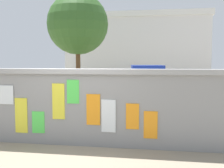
# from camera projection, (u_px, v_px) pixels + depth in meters

# --- Properties ---
(ground) EXTENTS (60.00, 60.00, 0.00)m
(ground) POSITION_uv_depth(u_px,v_px,m) (121.00, 100.00, 14.50)
(ground) COLOR gray
(poster_wall) EXTENTS (7.23, 0.42, 1.82)m
(poster_wall) POSITION_uv_depth(u_px,v_px,m) (79.00, 106.00, 6.56)
(poster_wall) COLOR gray
(poster_wall) RESTS_ON ground
(auto_rickshaw_truck) EXTENTS (3.77, 1.97, 1.85)m
(auto_rickshaw_truck) POSITION_uv_depth(u_px,v_px,m) (121.00, 89.00, 10.86)
(auto_rickshaw_truck) COLOR black
(auto_rickshaw_truck) RESTS_ON ground
(motorcycle) EXTENTS (1.90, 0.56, 0.87)m
(motorcycle) POSITION_uv_depth(u_px,v_px,m) (23.00, 110.00, 8.60)
(motorcycle) COLOR black
(motorcycle) RESTS_ON ground
(bicycle_near) EXTENTS (1.65, 0.62, 0.95)m
(bicycle_near) POSITION_uv_depth(u_px,v_px,m) (191.00, 116.00, 8.25)
(bicycle_near) COLOR black
(bicycle_near) RESTS_ON ground
(bicycle_far) EXTENTS (1.69, 0.49, 0.95)m
(bicycle_far) POSITION_uv_depth(u_px,v_px,m) (91.00, 120.00, 7.60)
(bicycle_far) COLOR black
(bicycle_far) RESTS_ON ground
(person_walking) EXTENTS (0.48, 0.48, 1.62)m
(person_walking) POSITION_uv_depth(u_px,v_px,m) (24.00, 89.00, 10.12)
(person_walking) COLOR yellow
(person_walking) RESTS_ON ground
(person_bystander) EXTENTS (0.48, 0.48, 1.62)m
(person_bystander) POSITION_uv_depth(u_px,v_px,m) (192.00, 89.00, 10.07)
(person_bystander) COLOR #338CBF
(person_bystander) RESTS_ON ground
(tree_roadside) EXTENTS (3.97, 3.97, 6.43)m
(tree_roadside) POSITION_uv_depth(u_px,v_px,m) (78.00, 24.00, 17.88)
(tree_roadside) COLOR brown
(tree_roadside) RESTS_ON ground
(building_background) EXTENTS (13.13, 5.67, 6.42)m
(building_background) POSITION_uv_depth(u_px,v_px,m) (137.00, 49.00, 26.67)
(building_background) COLOR silver
(building_background) RESTS_ON ground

